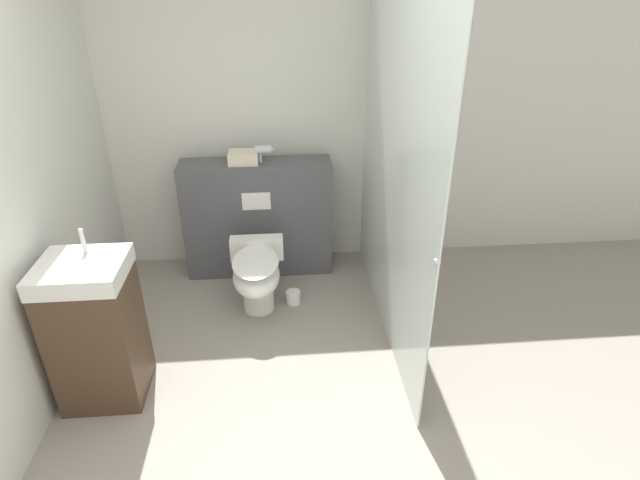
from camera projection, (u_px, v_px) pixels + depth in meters
name	position (u px, v px, depth m)	size (l,w,h in m)	color
wall_back	(281.00, 116.00, 3.96)	(8.00, 0.06, 2.50)	silver
partition_panel	(258.00, 218.00, 4.08)	(1.18, 0.30, 0.96)	#4C4C51
shower_glass	(392.00, 178.00, 3.16)	(0.04, 2.03, 2.19)	silver
toilet	(257.00, 275.00, 3.61)	(0.40, 0.60, 0.50)	white
sink_vanity	(97.00, 331.00, 2.81)	(0.45, 0.42, 1.04)	#473323
hair_drier	(264.00, 150.00, 3.80)	(0.15, 0.07, 0.13)	#B7B7BC
folded_towel	(243.00, 157.00, 3.81)	(0.22, 0.19, 0.09)	beige
spare_toilet_roll	(293.00, 297.00, 3.82)	(0.11, 0.11, 0.10)	white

